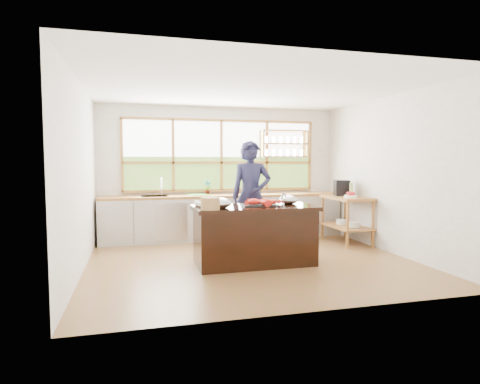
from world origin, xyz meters
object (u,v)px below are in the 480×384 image
object	(u,v)px
espresso_machine	(342,188)
wicker_basket	(210,204)
cook	(251,196)
island	(254,235)

from	to	relation	value
espresso_machine	wicker_basket	world-z (taller)	espresso_machine
cook	espresso_machine	bearing A→B (deg)	19.06
island	cook	xyz separation A→B (m)	(0.21, 0.88, 0.51)
island	espresso_machine	size ratio (longest dim) A/B	6.01
cook	espresso_machine	world-z (taller)	cook
cook	espresso_machine	size ratio (longest dim) A/B	6.27
espresso_machine	island	bearing A→B (deg)	-133.45
island	wicker_basket	world-z (taller)	wicker_basket
island	espresso_machine	distance (m)	2.62
island	cook	world-z (taller)	cook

